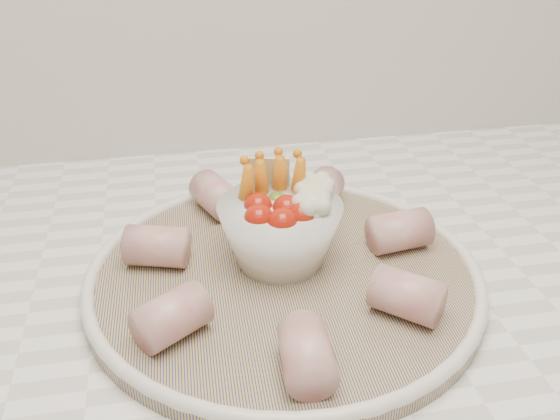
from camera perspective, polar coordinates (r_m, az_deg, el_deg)
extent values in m
cube|color=white|center=(0.61, -16.17, -8.87)|extent=(2.04, 0.62, 0.04)
cylinder|color=navy|center=(0.58, 0.37, -6.20)|extent=(0.37, 0.37, 0.01)
torus|color=silver|center=(0.57, 0.37, -5.59)|extent=(0.36, 0.36, 0.01)
sphere|color=#A3190A|center=(0.54, -1.95, -0.81)|extent=(0.03, 0.03, 0.03)
sphere|color=#A3190A|center=(0.53, 0.21, -1.18)|extent=(0.03, 0.03, 0.03)
sphere|color=#A3190A|center=(0.54, 2.01, -0.56)|extent=(0.03, 0.03, 0.03)
sphere|color=#A3190A|center=(0.56, -2.02, 0.28)|extent=(0.03, 0.03, 0.03)
sphere|color=#A3190A|center=(0.55, 0.61, 0.07)|extent=(0.03, 0.03, 0.03)
sphere|color=#A3190A|center=(0.56, 2.36, 0.33)|extent=(0.03, 0.03, 0.03)
sphere|color=#517527|center=(0.57, -0.27, 0.74)|extent=(0.02, 0.02, 0.02)
cone|color=#CA6F13|center=(0.57, -1.73, 2.16)|extent=(0.03, 0.03, 0.06)
cone|color=#CA6F13|center=(0.58, -0.02, 2.53)|extent=(0.02, 0.03, 0.06)
cone|color=#CA6F13|center=(0.58, 1.71, 2.35)|extent=(0.02, 0.03, 0.06)
cone|color=#CA6F13|center=(0.56, -3.10, 1.65)|extent=(0.02, 0.03, 0.06)
sphere|color=beige|center=(0.57, 3.04, 0.92)|extent=(0.03, 0.03, 0.03)
sphere|color=beige|center=(0.55, 2.95, -0.08)|extent=(0.03, 0.03, 0.03)
sphere|color=beige|center=(0.58, 3.25, 1.70)|extent=(0.03, 0.03, 0.03)
cube|color=beige|center=(0.59, -1.11, 3.00)|extent=(0.04, 0.02, 0.04)
cylinder|color=#AB4E52|center=(0.61, 10.87, -1.89)|extent=(0.06, 0.05, 0.04)
cylinder|color=#AB4E52|center=(0.67, 3.82, 1.60)|extent=(0.06, 0.07, 0.04)
cylinder|color=#AB4E52|center=(0.66, -5.85, 1.33)|extent=(0.06, 0.07, 0.04)
cylinder|color=#AB4E52|center=(0.58, -11.19, -3.26)|extent=(0.06, 0.05, 0.04)
cylinder|color=#AB4E52|center=(0.50, -9.88, -9.58)|extent=(0.07, 0.06, 0.04)
cylinder|color=#AB4E52|center=(0.46, 2.48, -13.07)|extent=(0.04, 0.06, 0.04)
cylinder|color=#AB4E52|center=(0.52, 11.54, -7.66)|extent=(0.07, 0.07, 0.04)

